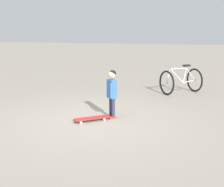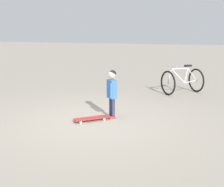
# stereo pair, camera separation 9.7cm
# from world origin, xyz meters

# --- Properties ---
(ground_plane) EXTENTS (50.00, 50.00, 0.00)m
(ground_plane) POSITION_xyz_m (0.00, 0.00, 0.00)
(ground_plane) COLOR #9E9384
(child_person) EXTENTS (0.40, 0.27, 1.06)m
(child_person) POSITION_xyz_m (0.38, -0.34, 0.66)
(child_person) COLOR #2D3351
(child_person) RESTS_ON ground
(skateboard) EXTENTS (0.60, 0.72, 0.07)m
(skateboard) POSITION_xyz_m (0.06, 0.03, 0.06)
(skateboard) COLOR #B22D2D
(skateboard) RESTS_ON ground
(bicycle_near) EXTENTS (1.22, 1.28, 0.85)m
(bicycle_near) POSITION_xyz_m (3.25, -1.79, 0.38)
(bicycle_near) COLOR black
(bicycle_near) RESTS_ON ground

